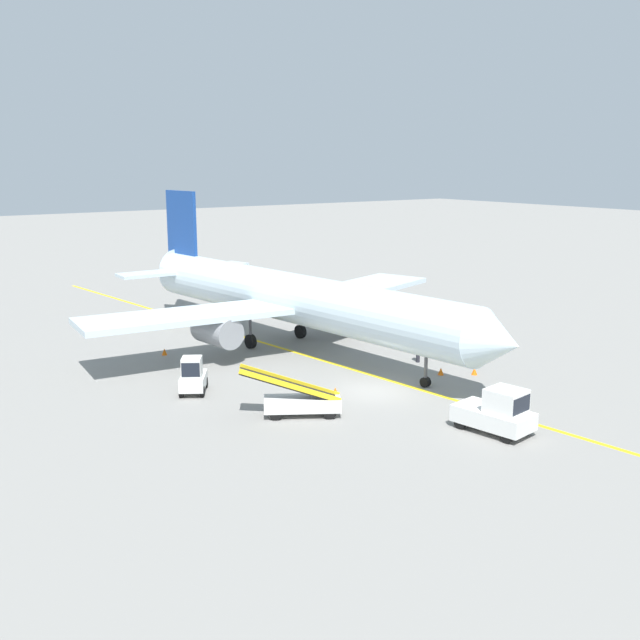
% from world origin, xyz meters
% --- Properties ---
extents(ground_plane, '(300.00, 300.00, 0.00)m').
position_xyz_m(ground_plane, '(0.00, 0.00, 0.00)').
color(ground_plane, gray).
extents(taxi_line_yellow, '(9.49, 79.50, 0.01)m').
position_xyz_m(taxi_line_yellow, '(1.51, 5.00, 0.00)').
color(taxi_line_yellow, yellow).
rests_on(taxi_line_yellow, ground).
extents(airliner, '(28.42, 35.33, 10.10)m').
position_xyz_m(airliner, '(1.44, 11.02, 3.42)').
color(airliner, silver).
rests_on(airliner, ground).
extents(pushback_tug, '(2.44, 3.85, 2.20)m').
position_xyz_m(pushback_tug, '(0.68, -8.08, 0.99)').
color(pushback_tug, silver).
rests_on(pushback_tug, ground).
extents(baggage_tug_near_wing, '(2.38, 2.72, 2.10)m').
position_xyz_m(baggage_tug_near_wing, '(-8.35, 5.46, 0.93)').
color(baggage_tug_near_wing, silver).
rests_on(baggage_tug_near_wing, ground).
extents(belt_loader_forward_hold, '(4.92, 3.67, 2.59)m').
position_xyz_m(belt_loader_forward_hold, '(-5.52, -0.82, 0.78)').
color(belt_loader_forward_hold, silver).
rests_on(belt_loader_forward_hold, ground).
extents(baggage_cart_loaded, '(2.31, 3.83, 0.94)m').
position_xyz_m(baggage_cart_loaded, '(10.10, 3.82, 0.47)').
color(baggage_cart_loaded, '#A5A5A8').
rests_on(baggage_cart_loaded, ground).
extents(ground_crew_marshaller, '(0.36, 0.24, 1.70)m').
position_xyz_m(ground_crew_marshaller, '(5.98, 3.12, 0.91)').
color(ground_crew_marshaller, '#26262D').
rests_on(ground_crew_marshaller, ground).
extents(safety_cone_nose_left, '(0.36, 0.36, 0.44)m').
position_xyz_m(safety_cone_nose_left, '(-2.20, 0.74, 0.22)').
color(safety_cone_nose_left, orange).
rests_on(safety_cone_nose_left, ground).
extents(safety_cone_nose_right, '(0.36, 0.36, 0.44)m').
position_xyz_m(safety_cone_nose_right, '(-6.39, 13.91, 0.22)').
color(safety_cone_nose_right, orange).
rests_on(safety_cone_nose_right, ground).
extents(safety_cone_wingtip_left, '(0.36, 0.36, 0.44)m').
position_xyz_m(safety_cone_wingtip_left, '(5.19, 0.26, 0.22)').
color(safety_cone_wingtip_left, orange).
rests_on(safety_cone_wingtip_left, ground).
extents(safety_cone_wingtip_right, '(0.36, 0.36, 0.44)m').
position_xyz_m(safety_cone_wingtip_right, '(7.48, 16.06, 0.22)').
color(safety_cone_wingtip_right, orange).
rests_on(safety_cone_wingtip_right, ground).
extents(safety_cone_tail_area, '(0.36, 0.36, 0.44)m').
position_xyz_m(safety_cone_tail_area, '(6.84, -0.86, 0.22)').
color(safety_cone_tail_area, orange).
rests_on(safety_cone_tail_area, ground).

